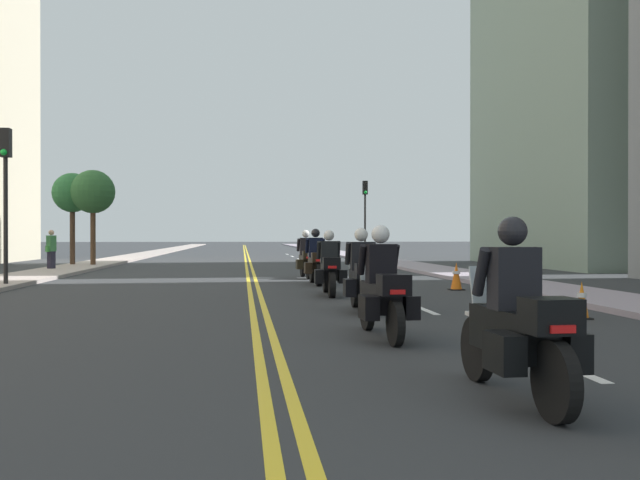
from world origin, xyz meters
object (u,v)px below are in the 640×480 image
Objects in this scene: street_tree_0 at (72,194)px; traffic_cone_1 at (582,300)px; motorcycle_5 at (306,259)px; pedestrian_1 at (51,250)px; traffic_cone_0 at (456,276)px; motorcycle_3 at (329,269)px; motorcycle_1 at (382,292)px; traffic_light_far at (365,206)px; motorcycle_4 at (316,262)px; motorcycle_2 at (362,278)px; street_tree_1 at (93,193)px; motorcycle_0 at (518,327)px; traffic_light_near at (5,178)px.

traffic_cone_1 is at bearing -58.34° from street_tree_0.
street_tree_0 is (-10.15, 10.13, 2.78)m from motorcycle_5.
traffic_cone_0 is at bearing 75.09° from pedestrian_1.
motorcycle_5 reaches higher than motorcycle_3.
traffic_light_far is (5.24, 30.89, 2.58)m from motorcycle_1.
motorcycle_4 is at bearing 144.74° from traffic_cone_0.
motorcycle_1 is 0.47× the size of traffic_light_far.
motorcycle_1 is at bearing -92.26° from motorcycle_4.
motorcycle_2 is 0.96× the size of motorcycle_4.
motorcycle_1 is at bearing -69.58° from street_tree_1.
street_tree_1 reaches higher than motorcycle_1.
motorcycle_2 is at bearing -90.47° from motorcycle_4.
street_tree_1 reaches higher than motorcycle_2.
motorcycle_0 is 0.48× the size of traffic_light_far.
motorcycle_4 reaches higher than motorcycle_5.
pedestrian_1 is (-10.05, 16.53, 0.24)m from motorcycle_2.
motorcycle_0 is 1.32× the size of pedestrian_1.
traffic_cone_0 is 22.59m from traffic_light_far.
pedestrian_1 reaches higher than motorcycle_4.
pedestrian_1 is at bearing 110.53° from motorcycle_0.
motorcycle_1 is 9.32m from traffic_cone_0.
motorcycle_3 reaches higher than traffic_cone_0.
traffic_light_near is 1.00× the size of street_tree_0.
traffic_light_far reaches higher than street_tree_1.
motorcycle_0 is 1.01× the size of motorcycle_4.
street_tree_0 is at bearing 109.22° from motorcycle_1.
pedestrian_1 reaches higher than motorcycle_2.
traffic_light_near is 13.79m from street_tree_0.
traffic_light_near reaches higher than traffic_cone_0.
motorcycle_0 is 7.29m from motorcycle_2.
street_tree_0 is (-10.08, 17.16, 2.81)m from motorcycle_3.
motorcycle_3 is 1.30× the size of pedestrian_1.
motorcycle_1 is at bearing -93.73° from motorcycle_2.
traffic_light_near is at bearing -84.14° from street_tree_0.
traffic_light_near is at bearing 125.69° from motorcycle_1.
traffic_light_near reaches higher than motorcycle_0.
motorcycle_3 is at bearing -93.76° from motorcycle_5.
street_tree_1 is (-9.18, 20.38, 2.84)m from motorcycle_2.
motorcycle_4 is (-0.08, 7.55, 0.02)m from motorcycle_2.
motorcycle_2 is 1.00× the size of motorcycle_5.
traffic_light_near is 0.98× the size of street_tree_1.
pedestrian_1 is (-13.49, 11.46, 0.51)m from traffic_cone_0.
motorcycle_4 is at bearing 91.94° from motorcycle_2.
traffic_light_far is at bearing 55.79° from traffic_light_near.
motorcycle_1 is 3.37× the size of traffic_cone_1.
motorcycle_2 is 27.98m from traffic_light_far.
motorcycle_3 is at bearing 125.43° from traffic_cone_1.
traffic_light_far is (5.09, 23.67, 2.60)m from motorcycle_3.
motorcycle_3 is 16.16m from pedestrian_1.
traffic_light_near reaches higher than motorcycle_1.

